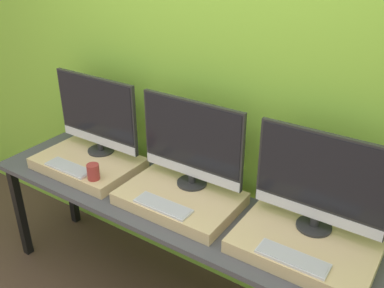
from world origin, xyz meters
TOP-DOWN VIEW (x-y plane):
  - wall_back at (0.00, 0.64)m, footprint 8.00×0.04m
  - workbench at (0.00, 0.29)m, footprint 2.48×0.57m
  - wooden_riser_left at (-0.70, 0.30)m, footprint 0.64×0.43m
  - monitor_left at (-0.70, 0.41)m, footprint 0.62×0.17m
  - keyboard_left at (-0.70, 0.15)m, footprint 0.32×0.10m
  - mug at (-0.49, 0.15)m, footprint 0.07×0.07m
  - wooden_riser_center at (0.00, 0.30)m, footprint 0.64×0.43m
  - monitor_center at (0.00, 0.41)m, footprint 0.62×0.17m
  - keyboard_center at (0.00, 0.15)m, footprint 0.32×0.10m
  - wooden_riser_right at (0.70, 0.30)m, footprint 0.64×0.43m
  - monitor_right at (0.70, 0.41)m, footprint 0.62×0.17m
  - keyboard_right at (0.70, 0.15)m, footprint 0.32×0.10m

SIDE VIEW (x-z plane):
  - workbench at x=0.00m, z-range 0.30..1.04m
  - wooden_riser_left at x=-0.70m, z-range 0.74..0.81m
  - wooden_riser_center at x=0.00m, z-range 0.74..0.81m
  - wooden_riser_right at x=0.70m, z-range 0.74..0.81m
  - keyboard_left at x=-0.70m, z-range 0.81..0.82m
  - keyboard_center at x=0.00m, z-range 0.81..0.82m
  - keyboard_right at x=0.70m, z-range 0.81..0.82m
  - mug at x=-0.49m, z-range 0.81..0.90m
  - monitor_left at x=-0.70m, z-range 0.82..1.32m
  - monitor_center at x=0.00m, z-range 0.82..1.32m
  - monitor_right at x=0.70m, z-range 0.82..1.32m
  - wall_back at x=0.00m, z-range 0.00..2.60m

